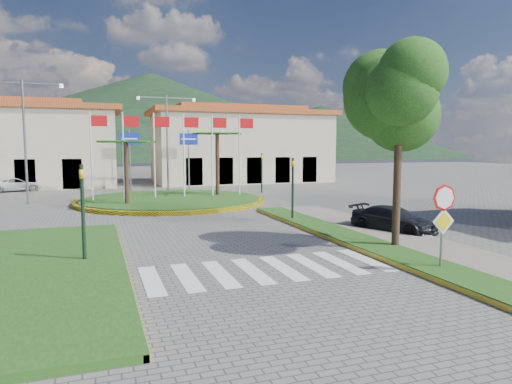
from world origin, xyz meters
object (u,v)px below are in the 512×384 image
object	(u,v)px
stop_sign	(443,213)
white_van	(17,185)
roundabout_island	(171,200)
deciduous_tree	(399,106)
car_dark_b	(212,179)
car_dark_a	(90,181)
car_side_right	(393,220)

from	to	relation	value
stop_sign	white_van	distance (m)	35.62
roundabout_island	stop_sign	bearing A→B (deg)	-76.27
stop_sign	deciduous_tree	world-z (taller)	deciduous_tree
white_van	car_dark_b	distance (m)	17.52
roundabout_island	white_van	distance (m)	16.16
stop_sign	car_dark_a	size ratio (longest dim) A/B	0.80
white_van	car_dark_a	distance (m)	6.11
deciduous_tree	car_side_right	world-z (taller)	deciduous_tree
roundabout_island	car_dark_a	size ratio (longest dim) A/B	3.84
stop_sign	car_dark_b	distance (m)	34.10
car_dark_b	deciduous_tree	bearing A→B (deg)	168.92
stop_sign	deciduous_tree	size ratio (longest dim) A/B	0.39
white_van	car_side_right	xyz separation A→B (m)	(18.54, -25.93, -0.01)
car_side_right	roundabout_island	bearing A→B (deg)	94.78
car_dark_b	stop_sign	bearing A→B (deg)	168.05
stop_sign	car_side_right	xyz separation A→B (m)	(2.60, 5.90, -1.23)
roundabout_island	car_side_right	distance (m)	16.01
stop_sign	white_van	size ratio (longest dim) A/B	0.65
roundabout_island	car_dark_a	xyz separation A→B (m)	(-5.30, 13.87, 0.39)
stop_sign	deciduous_tree	distance (m)	4.59
white_van	car_dark_a	xyz separation A→B (m)	(5.75, 2.08, -0.01)
roundabout_island	car_dark_b	size ratio (longest dim) A/B	3.99
roundabout_island	car_dark_b	xyz separation A→B (m)	(6.33, 14.01, 0.35)
deciduous_tree	car_side_right	distance (m)	5.79
white_van	car_side_right	distance (m)	31.88
roundabout_island	deciduous_tree	world-z (taller)	deciduous_tree
stop_sign	car_side_right	size ratio (longest dim) A/B	0.68
stop_sign	roundabout_island	bearing A→B (deg)	103.73
white_van	car_dark_a	bearing A→B (deg)	-82.00
deciduous_tree	white_van	xyz separation A→B (m)	(-16.54, 28.79, -4.60)
roundabout_island	stop_sign	world-z (taller)	roundabout_island
roundabout_island	car_side_right	world-z (taller)	roundabout_island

